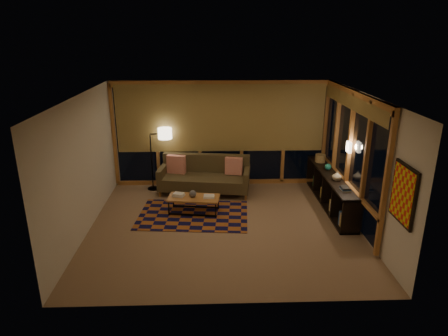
{
  "coord_description": "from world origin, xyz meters",
  "views": [
    {
      "loc": [
        -0.25,
        -7.45,
        3.84
      ],
      "look_at": [
        0.02,
        0.52,
        1.09
      ],
      "focal_mm": 32.0,
      "sensor_mm": 36.0,
      "label": 1
    }
  ],
  "objects_px": {
    "coffee_table": "(194,205)",
    "floor_lamp": "(151,159)",
    "sofa": "(204,176)",
    "bookshelf": "(330,190)"
  },
  "relations": [
    {
      "from": "bookshelf",
      "to": "floor_lamp",
      "type": "bearing_deg",
      "value": 165.15
    },
    {
      "from": "sofa",
      "to": "coffee_table",
      "type": "height_order",
      "value": "sofa"
    },
    {
      "from": "sofa",
      "to": "bookshelf",
      "type": "xyz_separation_m",
      "value": [
        2.91,
        -0.81,
        -0.08
      ]
    },
    {
      "from": "coffee_table",
      "to": "floor_lamp",
      "type": "bearing_deg",
      "value": 135.13
    },
    {
      "from": "coffee_table",
      "to": "floor_lamp",
      "type": "relative_size",
      "value": 0.71
    },
    {
      "from": "coffee_table",
      "to": "bookshelf",
      "type": "distance_m",
      "value": 3.16
    },
    {
      "from": "sofa",
      "to": "bookshelf",
      "type": "bearing_deg",
      "value": -7.42
    },
    {
      "from": "coffee_table",
      "to": "bookshelf",
      "type": "relative_size",
      "value": 0.38
    },
    {
      "from": "floor_lamp",
      "to": "bookshelf",
      "type": "distance_m",
      "value": 4.4
    },
    {
      "from": "coffee_table",
      "to": "bookshelf",
      "type": "height_order",
      "value": "bookshelf"
    }
  ]
}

